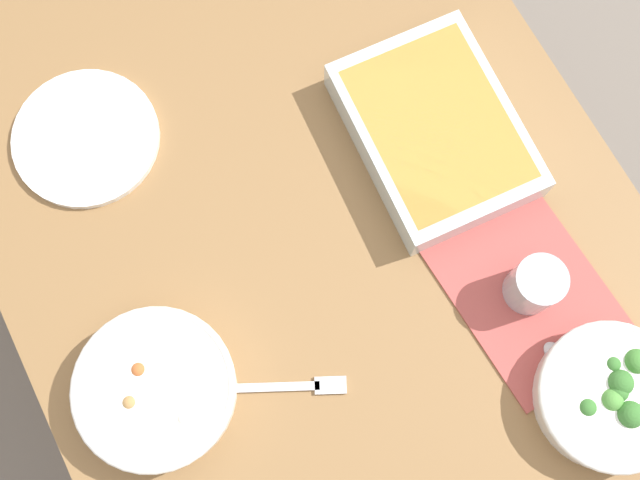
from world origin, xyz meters
name	(u,v)px	position (x,y,z in m)	size (l,w,h in m)	color
ground_plane	(320,319)	(0.00, 0.00, 0.00)	(6.00, 6.00, 0.00)	slate
dining_table	(320,255)	(0.00, 0.00, 0.65)	(1.20, 0.90, 0.74)	olive
placemat	(527,291)	(0.20, 0.23, 0.74)	(0.28, 0.20, 0.00)	#B24C47
stew_bowl	(156,389)	(0.09, -0.30, 0.77)	(0.22, 0.22, 0.06)	white
broccoli_bowl	(610,396)	(0.38, 0.24, 0.77)	(0.20, 0.20, 0.07)	white
baking_dish	(435,130)	(-0.06, 0.22, 0.77)	(0.31, 0.24, 0.06)	silver
drink_cup	(534,286)	(0.20, 0.23, 0.78)	(0.07, 0.07, 0.08)	#B2BCC6
side_plate	(86,138)	(-0.30, -0.24, 0.75)	(0.22, 0.22, 0.01)	white
spoon_by_stew	(191,387)	(0.10, -0.25, 0.74)	(0.08, 0.17, 0.01)	silver
spoon_by_broccoli	(579,375)	(0.34, 0.23, 0.74)	(0.17, 0.07, 0.01)	silver
fork_on_table	(293,386)	(0.17, -0.13, 0.74)	(0.09, 0.17, 0.01)	silver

